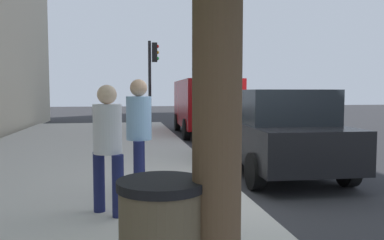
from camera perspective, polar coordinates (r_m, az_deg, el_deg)
ground_plane at (r=6.61m, az=6.59°, el=-11.02°), size 80.00×80.00×0.00m
sidewalk_slab at (r=6.45m, az=-20.43°, el=-10.97°), size 28.00×6.00×0.15m
parking_meter at (r=6.31m, az=1.36°, el=-0.97°), size 0.36×0.12×1.41m
pedestrian_at_meter at (r=6.04m, az=-7.78°, el=-0.95°), size 0.53×0.39×1.77m
pedestrian_bystander at (r=5.08m, az=-12.26°, el=-2.85°), size 0.41×0.40×1.67m
parked_sedan_near at (r=8.48m, az=12.17°, el=-1.57°), size 4.45×2.07×1.77m
parked_van_far at (r=15.65m, az=1.88°, el=2.45°), size 5.27×2.27×2.18m
traffic_signal at (r=15.81m, az=-5.85°, el=7.23°), size 0.24×0.44×3.60m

